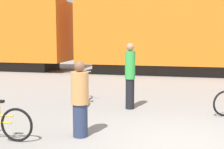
% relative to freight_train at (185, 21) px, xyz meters
% --- Properties ---
extents(ground_plane, '(80.00, 80.00, 0.00)m').
position_rel_freight_train_xyz_m(ground_plane, '(-0.00, -10.68, -2.77)').
color(ground_plane, gray).
extents(freight_train, '(35.16, 2.83, 5.25)m').
position_rel_freight_train_xyz_m(freight_train, '(0.00, 0.00, 0.00)').
color(freight_train, black).
rests_on(freight_train, ground_plane).
extents(rail_near, '(47.16, 0.07, 0.01)m').
position_rel_freight_train_xyz_m(rail_near, '(-0.00, -0.72, -2.76)').
color(rail_near, '#4C4238').
rests_on(rail_near, ground_plane).
extents(rail_far, '(47.16, 0.07, 0.01)m').
position_rel_freight_train_xyz_m(rail_far, '(-0.00, 0.72, -2.76)').
color(rail_far, '#4C4238').
rests_on(rail_far, ground_plane).
extents(bicycle_teal, '(0.52, 1.81, 0.95)m').
position_rel_freight_train_xyz_m(bicycle_teal, '(-2.93, -7.78, -2.36)').
color(bicycle_teal, black).
rests_on(bicycle_teal, ground_plane).
extents(person_in_green, '(0.29, 0.29, 1.84)m').
position_rel_freight_train_xyz_m(person_in_green, '(-1.44, -8.12, -1.82)').
color(person_in_green, black).
rests_on(person_in_green, ground_plane).
extents(person_in_tan, '(0.35, 0.35, 1.55)m').
position_rel_freight_train_xyz_m(person_in_tan, '(-2.01, -10.72, -2.00)').
color(person_in_tan, '#283351').
rests_on(person_in_tan, ground_plane).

